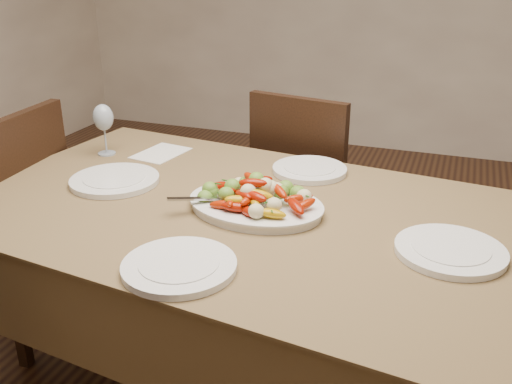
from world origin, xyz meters
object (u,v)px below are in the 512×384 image
Objects in this scene: plate_right at (450,251)px; plate_near at (179,267)px; wine_glass at (104,128)px; dining_table at (256,318)px; serving_platter at (256,207)px; plate_left at (115,180)px; plate_far at (310,170)px; chair_far at (315,194)px.

plate_right and plate_near have the same top height.
wine_glass is (-1.26, 0.36, 0.09)m from plate_right.
plate_near reaches higher than dining_table.
wine_glass reaches higher than serving_platter.
plate_left is at bearing 174.62° from dining_table.
plate_left is (-0.52, 0.04, -0.00)m from serving_platter.
plate_left and plate_right have the same top height.
plate_left is 0.66m from plate_far.
plate_left is (-0.49, -0.79, 0.29)m from chair_far.
chair_far is at bearing 88.72° from plate_near.
serving_platter is 0.39m from plate_near.
dining_table is at bearing -56.85° from serving_platter.
serving_platter is 1.44× the size of plate_near.
plate_right is at bearing -8.00° from serving_platter.
serving_platter is 0.56m from plate_right.
wine_glass is (-0.71, 0.28, 0.09)m from serving_platter.
plate_far is 0.92× the size of plate_near.
chair_far reaches higher than plate_right.
wine_glass is (-0.77, -0.08, 0.09)m from plate_far.
plate_right is at bearing 26.74° from plate_near.
plate_right is 1.36× the size of wine_glass.
serving_platter is 0.52m from plate_left.
serving_platter is at bearing -100.31° from plate_far.
serving_platter is at bearing 123.15° from dining_table.
plate_far is at bearing 5.85° from wine_glass.
plate_far is (0.07, 0.36, -0.00)m from serving_platter.
dining_table is 6.58× the size of plate_near.
wine_glass is at bearing 158.10° from serving_platter.
serving_platter is at bearing 82.03° from plate_near.
dining_table is 0.65m from plate_left.
wine_glass is at bearing 163.99° from plate_right.
chair_far is 0.56m from plate_far.
plate_left is at bearing 69.33° from chair_far.
dining_table is 4.56× the size of serving_platter.
plate_right and plate_far have the same top height.
plate_right is at bearing -42.07° from plate_far.
plate_left is 1.43× the size of wine_glass.
chair_far is 3.68× the size of plate_far.
serving_platter is at bearing 102.93° from chair_far.
plate_right is 0.66m from plate_far.
plate_far is (-0.49, 0.44, 0.00)m from plate_right.
plate_right reaches higher than dining_table.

